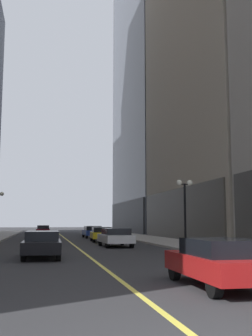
{
  "coord_description": "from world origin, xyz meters",
  "views": [
    {
      "loc": [
        -2.36,
        -4.61,
        1.78
      ],
      "look_at": [
        3.5,
        24.78,
        5.7
      ],
      "focal_mm": 44.05,
      "sensor_mm": 36.0,
      "label": 1
    }
  ],
  "objects_px": {
    "car_white": "(115,237)",
    "car_blue": "(92,231)",
    "car_black": "(42,243)",
    "street_lamp_right_mid": "(185,198)",
    "car_yellow": "(101,234)",
    "car_maroon": "(43,230)",
    "car_red": "(219,261)"
  },
  "relations": [
    {
      "from": "car_red",
      "to": "car_white",
      "type": "distance_m",
      "value": 18.86
    },
    {
      "from": "car_black",
      "to": "car_maroon",
      "type": "distance_m",
      "value": 35.34
    },
    {
      "from": "car_black",
      "to": "car_maroon",
      "type": "xyz_separation_m",
      "value": [
        0.05,
        35.34,
        -0.0
      ]
    },
    {
      "from": "car_yellow",
      "to": "car_maroon",
      "type": "distance_m",
      "value": 19.85
    },
    {
      "from": "car_blue",
      "to": "car_maroon",
      "type": "height_order",
      "value": "same"
    },
    {
      "from": "car_black",
      "to": "car_blue",
      "type": "bearing_deg",
      "value": 77.78
    },
    {
      "from": "car_blue",
      "to": "car_maroon",
      "type": "xyz_separation_m",
      "value": [
        -5.4,
        10.18,
        -0.0
      ]
    },
    {
      "from": "car_white",
      "to": "car_yellow",
      "type": "xyz_separation_m",
      "value": [
        0.03,
        7.67,
        -0.0
      ]
    },
    {
      "from": "car_blue",
      "to": "car_white",
      "type": "bearing_deg",
      "value": -90.95
    },
    {
      "from": "car_white",
      "to": "street_lamp_right_mid",
      "type": "relative_size",
      "value": 1.05
    },
    {
      "from": "car_red",
      "to": "car_white",
      "type": "xyz_separation_m",
      "value": [
        0.37,
        18.85,
        0.0
      ]
    },
    {
      "from": "car_blue",
      "to": "car_red",
      "type": "bearing_deg",
      "value": -91.03
    },
    {
      "from": "car_red",
      "to": "car_blue",
      "type": "bearing_deg",
      "value": 88.97
    },
    {
      "from": "car_black",
      "to": "street_lamp_right_mid",
      "type": "xyz_separation_m",
      "value": [
        8.79,
        3.7,
        2.54
      ]
    },
    {
      "from": "car_red",
      "to": "car_maroon",
      "type": "height_order",
      "value": "same"
    },
    {
      "from": "car_yellow",
      "to": "car_maroon",
      "type": "height_order",
      "value": "same"
    },
    {
      "from": "car_yellow",
      "to": "car_maroon",
      "type": "relative_size",
      "value": 1.03
    },
    {
      "from": "car_black",
      "to": "car_maroon",
      "type": "relative_size",
      "value": 1.05
    },
    {
      "from": "car_white",
      "to": "car_yellow",
      "type": "height_order",
      "value": "same"
    },
    {
      "from": "car_red",
      "to": "car_maroon",
      "type": "distance_m",
      "value": 45.94
    },
    {
      "from": "car_red",
      "to": "car_black",
      "type": "relative_size",
      "value": 0.93
    },
    {
      "from": "car_white",
      "to": "car_maroon",
      "type": "distance_m",
      "value": 27.33
    },
    {
      "from": "car_maroon",
      "to": "street_lamp_right_mid",
      "type": "height_order",
      "value": "street_lamp_right_mid"
    },
    {
      "from": "car_red",
      "to": "car_maroon",
      "type": "bearing_deg",
      "value": 95.94
    },
    {
      "from": "car_red",
      "to": "car_white",
      "type": "height_order",
      "value": "same"
    },
    {
      "from": "car_white",
      "to": "car_blue",
      "type": "xyz_separation_m",
      "value": [
        0.28,
        16.67,
        -0.0
      ]
    },
    {
      "from": "street_lamp_right_mid",
      "to": "car_blue",
      "type": "bearing_deg",
      "value": 98.87
    },
    {
      "from": "car_blue",
      "to": "street_lamp_right_mid",
      "type": "bearing_deg",
      "value": -81.13
    },
    {
      "from": "car_white",
      "to": "car_yellow",
      "type": "distance_m",
      "value": 7.67
    },
    {
      "from": "car_red",
      "to": "car_blue",
      "type": "relative_size",
      "value": 1.05
    },
    {
      "from": "street_lamp_right_mid",
      "to": "car_white",
      "type": "bearing_deg",
      "value": 127.14
    },
    {
      "from": "car_red",
      "to": "street_lamp_right_mid",
      "type": "distance_m",
      "value": 14.84
    }
  ]
}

